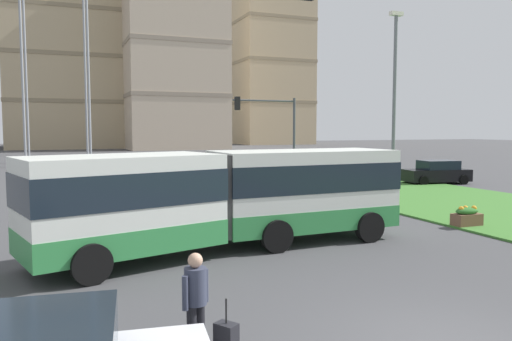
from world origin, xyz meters
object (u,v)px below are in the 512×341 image
(car_black_sedan, at_px, (437,173))
(apartment_tower_centre, at_px, (171,50))
(pedestrian_crossing, at_px, (196,298))
(rolling_suitcase, at_px, (226,340))
(traffic_light_far_right, at_px, (274,125))
(apartment_tower_eastcentre, at_px, (270,45))
(apartment_tower_westcentre, at_px, (67,40))
(streetlight_median, at_px, (394,98))
(articulated_bus, at_px, (227,196))
(flower_planter_2, at_px, (467,216))
(traffic_light_near_left, at_px, (13,111))

(car_black_sedan, relative_size, apartment_tower_centre, 0.13)
(pedestrian_crossing, distance_m, rolling_suitcase, 0.85)
(rolling_suitcase, xyz_separation_m, traffic_light_far_right, (9.99, 21.06, 3.61))
(pedestrian_crossing, height_order, apartment_tower_eastcentre, apartment_tower_eastcentre)
(apartment_tower_westcentre, bearing_deg, streetlight_median, -80.23)
(streetlight_median, relative_size, apartment_tower_centre, 0.26)
(rolling_suitcase, bearing_deg, traffic_light_far_right, 64.63)
(traffic_light_far_right, bearing_deg, car_black_sedan, -8.81)
(streetlight_median, xyz_separation_m, apartment_tower_eastcentre, (31.81, 90.75, 18.52))
(apartment_tower_westcentre, bearing_deg, traffic_light_far_right, -82.10)
(articulated_bus, relative_size, apartment_tower_westcentre, 0.29)
(apartment_tower_westcentre, height_order, apartment_tower_centre, apartment_tower_westcentre)
(pedestrian_crossing, bearing_deg, apartment_tower_centre, 78.27)
(pedestrian_crossing, bearing_deg, streetlight_median, 44.36)
(apartment_tower_westcentre, xyz_separation_m, apartment_tower_eastcentre, (45.97, 8.46, 3.08))
(rolling_suitcase, relative_size, apartment_tower_westcentre, 0.02)
(flower_planter_2, bearing_deg, traffic_light_far_right, 97.33)
(car_black_sedan, xyz_separation_m, apartment_tower_centre, (-3.72, 67.45, 17.68))
(traffic_light_far_right, bearing_deg, apartment_tower_centre, 83.46)
(pedestrian_crossing, distance_m, apartment_tower_centre, 90.12)
(streetlight_median, bearing_deg, apartment_tower_westcentre, 99.77)
(apartment_tower_centre, bearing_deg, traffic_light_far_right, -96.54)
(car_black_sedan, height_order, apartment_tower_centre, apartment_tower_centre)
(rolling_suitcase, xyz_separation_m, apartment_tower_centre, (17.53, 86.77, 18.12))
(car_black_sedan, bearing_deg, traffic_light_near_left, -135.81)
(articulated_bus, relative_size, streetlight_median, 1.25)
(articulated_bus, distance_m, car_black_sedan, 22.63)
(streetlight_median, bearing_deg, flower_planter_2, -105.01)
(flower_planter_2, height_order, traffic_light_near_left, traffic_light_near_left)
(flower_planter_2, relative_size, apartment_tower_eastcentre, 0.02)
(streetlight_median, bearing_deg, traffic_light_near_left, -132.34)
(traffic_light_near_left, bearing_deg, streetlight_median, 47.66)
(pedestrian_crossing, distance_m, flower_planter_2, 14.01)
(traffic_light_near_left, height_order, apartment_tower_westcentre, apartment_tower_westcentre)
(car_black_sedan, relative_size, rolling_suitcase, 4.75)
(apartment_tower_centre, bearing_deg, pedestrian_crossing, -101.73)
(apartment_tower_centre, height_order, apartment_tower_eastcentre, apartment_tower_eastcentre)
(pedestrian_crossing, distance_m, traffic_light_near_left, 5.48)
(pedestrian_crossing, relative_size, flower_planter_2, 1.58)
(articulated_bus, bearing_deg, flower_planter_2, 0.01)
(flower_planter_2, bearing_deg, streetlight_median, 74.99)
(traffic_light_near_left, xyz_separation_m, traffic_light_far_right, (12.67, 25.00, 0.09))
(apartment_tower_centre, bearing_deg, apartment_tower_westcentre, 152.00)
(articulated_bus, relative_size, apartment_tower_centre, 0.33)
(apartment_tower_westcentre, distance_m, apartment_tower_eastcentre, 46.85)
(pedestrian_crossing, xyz_separation_m, traffic_light_near_left, (-2.23, -4.14, 2.83))
(traffic_light_far_right, bearing_deg, flower_planter_2, -82.67)
(car_black_sedan, xyz_separation_m, streetlight_median, (-7.54, -5.28, 4.51))
(rolling_suitcase, distance_m, apartment_tower_eastcentre, 116.64)
(flower_planter_2, xyz_separation_m, traffic_light_far_right, (-1.82, 14.11, 3.49))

